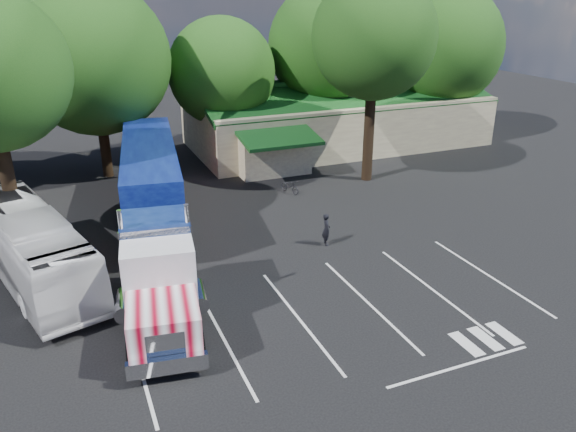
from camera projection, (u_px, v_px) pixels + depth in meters
name	position (u px, v px, depth m)	size (l,w,h in m)	color
ground	(250.00, 258.00, 27.71)	(120.00, 120.00, 0.00)	black
event_hall	(335.00, 119.00, 47.00)	(24.20, 14.12, 5.55)	beige
tree_row_c	(94.00, 59.00, 36.74)	(10.00, 10.00, 13.05)	black
tree_row_d	(222.00, 72.00, 41.62)	(8.00, 8.00, 10.60)	black
tree_row_e	(328.00, 46.00, 44.69)	(9.60, 9.60, 12.90)	black
tree_row_f	(440.00, 46.00, 47.34)	(10.40, 10.40, 13.00)	black
tree_near_right	(374.00, 37.00, 35.52)	(8.00, 8.00, 13.50)	black
semi_truck	(152.00, 193.00, 28.73)	(5.95, 22.28, 4.64)	black
woman	(326.00, 229.00, 28.82)	(0.62, 0.41, 1.70)	black
bicycle	(290.00, 186.00, 36.35)	(0.58, 1.66, 0.87)	black
tour_bus	(31.00, 247.00, 25.05)	(2.76, 11.81, 3.29)	silver
silver_sedan	(296.00, 155.00, 42.48)	(1.33, 3.82, 1.26)	#B6B8BF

